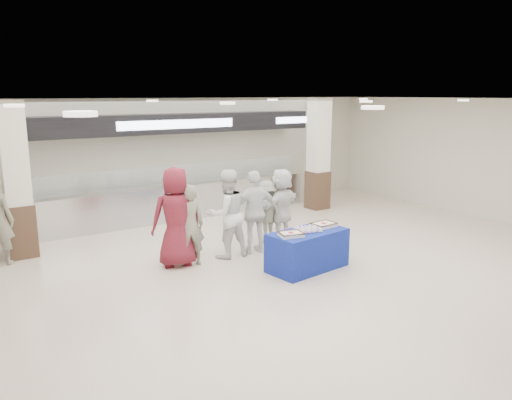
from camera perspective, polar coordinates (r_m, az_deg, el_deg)
ground at (r=9.29m, az=5.05°, el=-8.87°), size 14.00×14.00×0.00m
serving_line at (r=13.49m, az=-9.34°, el=2.71°), size 8.70×0.85×2.80m
column_left at (r=11.18m, az=-25.72°, el=1.68°), size 0.55×0.55×3.20m
column_right at (r=14.58m, az=7.13°, el=4.94°), size 0.55×0.55×3.20m
display_table at (r=9.65m, az=5.89°, el=-5.72°), size 1.63×0.95×0.75m
sheet_cake_left at (r=9.18m, az=4.01°, el=-3.89°), size 0.49×0.42×0.09m
sheet_cake_right at (r=9.89m, az=7.73°, el=-2.79°), size 0.47×0.38×0.09m
cupcake_tray at (r=9.55m, az=5.90°, el=-3.36°), size 0.47×0.39×0.07m
civilian_maroon at (r=9.75m, az=-9.10°, el=-1.93°), size 1.08×0.83×1.96m
soldier_a at (r=9.79m, az=-7.63°, el=-2.88°), size 0.67×0.53×1.61m
chef_tall at (r=10.17m, az=-3.35°, el=-1.60°), size 0.90×0.70×1.83m
chef_short at (r=10.46m, az=-0.11°, el=-1.39°), size 1.09×0.60×1.76m
soldier_b at (r=11.27m, az=1.20°, el=-1.32°), size 0.97×0.63×1.41m
civilian_white at (r=11.32m, az=2.91°, el=-0.58°), size 1.63×1.00×1.68m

